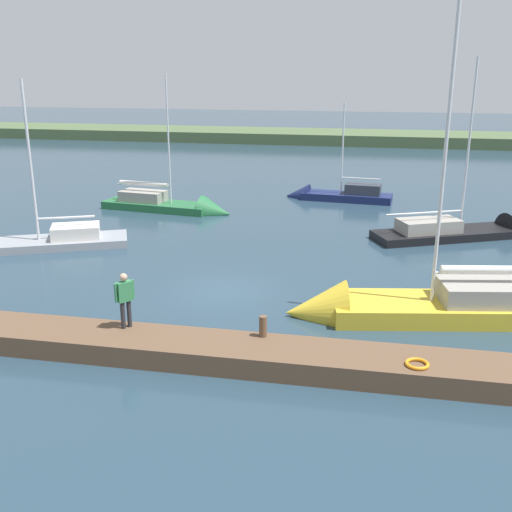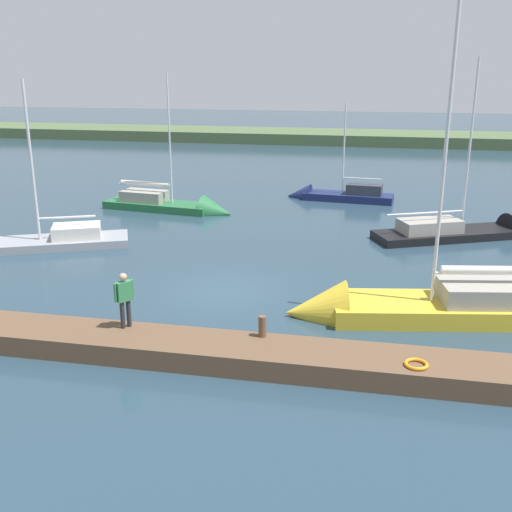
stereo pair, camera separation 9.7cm
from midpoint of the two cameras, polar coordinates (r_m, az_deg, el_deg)
ground_plane at (r=23.65m, az=-3.15°, el=-3.44°), size 200.00×200.00×0.00m
far_shoreline at (r=71.73m, az=6.75°, el=10.61°), size 180.00×8.00×2.40m
dock_pier at (r=18.53m, az=-7.51°, el=-8.63°), size 24.76×1.87×0.65m
mooring_post_near at (r=18.24m, az=0.51°, el=-6.64°), size 0.24×0.24×0.65m
life_ring_buoy at (r=17.24m, az=14.78°, el=-9.80°), size 0.66×0.66×0.10m
sailboat_far_right at (r=33.23m, az=19.63°, el=2.05°), size 9.17×5.74×9.85m
sailboat_near_dock at (r=37.17m, az=-7.64°, el=4.51°), size 8.34×3.07×8.98m
sailboat_mid_channel at (r=40.34m, az=7.18°, el=5.54°), size 7.09×2.39×7.03m
sailboat_outer_mooring at (r=31.33m, az=-20.99°, el=0.86°), size 8.37×5.28×8.98m
sailboat_far_left at (r=21.91m, az=14.55°, el=-4.93°), size 10.38×4.07×11.57m
person_on_dock at (r=19.02m, az=-12.40°, el=-3.72°), size 0.47×0.53×1.78m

